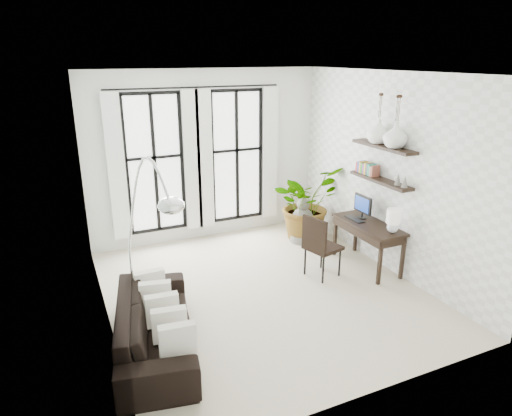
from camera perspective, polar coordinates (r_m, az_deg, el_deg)
floor at (r=7.09m, az=0.83°, el=-10.24°), size 5.00×5.00×0.00m
ceiling at (r=6.22m, az=0.97°, el=16.55°), size 5.00×5.00×0.00m
wall_left at (r=5.91m, az=-19.21°, el=-0.42°), size 0.00×5.00×5.00m
wall_right at (r=7.68m, az=16.29°, el=4.13°), size 0.00×5.00×5.00m
wall_back at (r=8.73m, az=-6.19°, el=6.45°), size 4.50×0.00×4.50m
windows at (r=8.61m, az=-7.30°, el=5.97°), size 3.26×0.13×2.65m
wall_shelves at (r=7.61m, az=15.24°, el=5.08°), size 0.25×1.30×0.60m
sofa at (r=5.83m, az=-12.51°, el=-14.02°), size 1.27×2.33×0.64m
throw_pillows at (r=5.75m, az=-11.64°, el=-12.35°), size 0.40×1.52×0.40m
plant at (r=8.81m, az=6.25°, el=0.64°), size 1.60×1.49×1.45m
desk at (r=7.73m, az=14.08°, el=-2.36°), size 0.56×1.32×1.17m
desk_chair at (r=7.31m, az=7.91°, el=-4.37°), size 0.60×0.60×1.04m
arc_lamp at (r=5.64m, az=-13.49°, el=1.06°), size 0.73×1.13×2.31m
buddha at (r=8.77m, az=5.83°, el=-1.90°), size 0.48×0.48×0.87m
vase_a at (r=7.29m, az=17.04°, el=8.68°), size 0.37×0.37×0.38m
vase_b at (r=7.60m, az=15.06°, el=9.22°), size 0.37×0.37×0.38m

